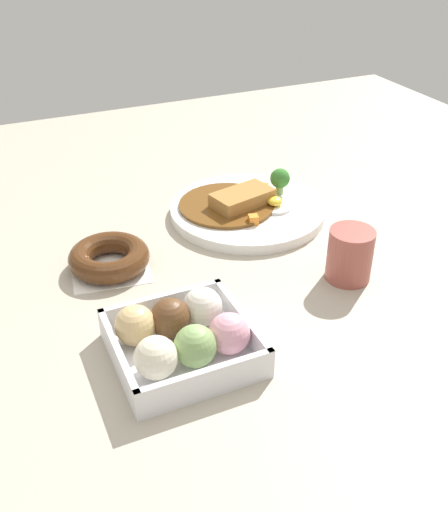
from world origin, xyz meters
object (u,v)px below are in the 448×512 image
object	(u,v)px
donut_box	(182,337)
coffee_mug	(350,255)
chocolate_ring_donut	(109,258)
curry_plate	(246,208)

from	to	relation	value
donut_box	coffee_mug	distance (m)	0.29
chocolate_ring_donut	coffee_mug	size ratio (longest dim) A/B	1.65
donut_box	coffee_mug	size ratio (longest dim) A/B	2.13
donut_box	coffee_mug	xyz separation A→B (m)	(-0.29, -0.06, 0.01)
curry_plate	coffee_mug	size ratio (longest dim) A/B	3.41
donut_box	chocolate_ring_donut	distance (m)	0.23
donut_box	chocolate_ring_donut	bearing A→B (deg)	-82.14
chocolate_ring_donut	coffee_mug	world-z (taller)	coffee_mug
curry_plate	chocolate_ring_donut	world-z (taller)	curry_plate
curry_plate	chocolate_ring_donut	xyz separation A→B (m)	(0.27, 0.07, 0.00)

